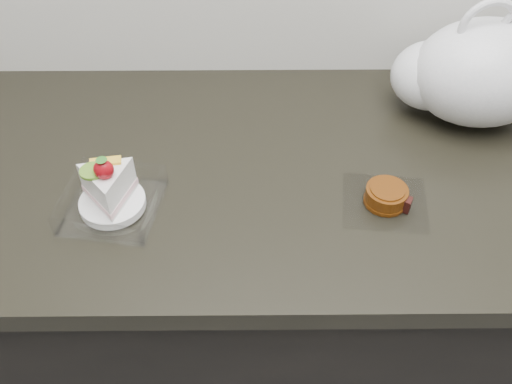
# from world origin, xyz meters

# --- Properties ---
(counter) EXTENTS (2.04, 0.64, 0.90)m
(counter) POSITION_xyz_m (0.00, 1.69, 0.45)
(counter) COLOR black
(counter) RESTS_ON ground
(cake_tray) EXTENTS (0.17, 0.17, 0.12)m
(cake_tray) POSITION_xyz_m (-0.37, 1.58, 0.93)
(cake_tray) COLOR white
(cake_tray) RESTS_ON counter
(mooncake_wrap) EXTENTS (0.16, 0.15, 0.03)m
(mooncake_wrap) POSITION_xyz_m (0.10, 1.59, 0.91)
(mooncake_wrap) COLOR white
(mooncake_wrap) RESTS_ON counter
(plastic_bag) EXTENTS (0.32, 0.23, 0.25)m
(plastic_bag) POSITION_xyz_m (0.29, 1.84, 1.00)
(plastic_bag) COLOR white
(plastic_bag) RESTS_ON counter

